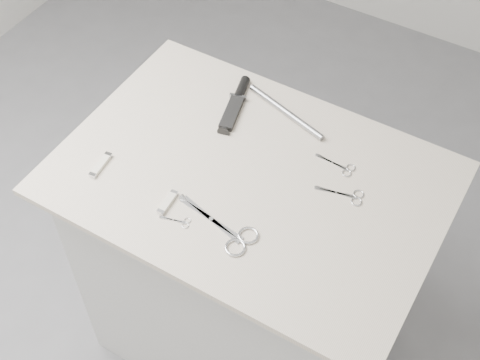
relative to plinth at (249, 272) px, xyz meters
The scene contains 11 objects.
ground 0.46m from the plinth, ahead, with size 4.00×4.00×0.01m, color gray.
plinth is the anchor object (origin of this frame).
display_board 0.46m from the plinth, ahead, with size 1.00×0.70×0.02m, color beige.
large_shears 0.51m from the plinth, 74.47° to the right, with size 0.23×0.10×0.01m.
embroidery_scissors_a 0.54m from the plinth, 15.69° to the left, with size 0.13×0.06×0.00m.
embroidery_scissors_b 0.53m from the plinth, 37.83° to the left, with size 0.11×0.05×0.00m.
tiny_scissors 0.52m from the plinth, 109.67° to the right, with size 0.08×0.04×0.00m.
sheathed_knife 0.55m from the plinth, 128.51° to the left, with size 0.08×0.21×0.03m.
pocket_knife_a 0.62m from the plinth, 154.14° to the right, with size 0.03×0.09×0.01m.
pocket_knife_b 0.53m from the plinth, 125.78° to the right, with size 0.02×0.08×0.01m.
metal_rail 0.54m from the plinth, 96.51° to the left, with size 0.02×0.02×0.28m, color gray.
Camera 1 is at (0.54, -0.97, 2.25)m, focal length 50.00 mm.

